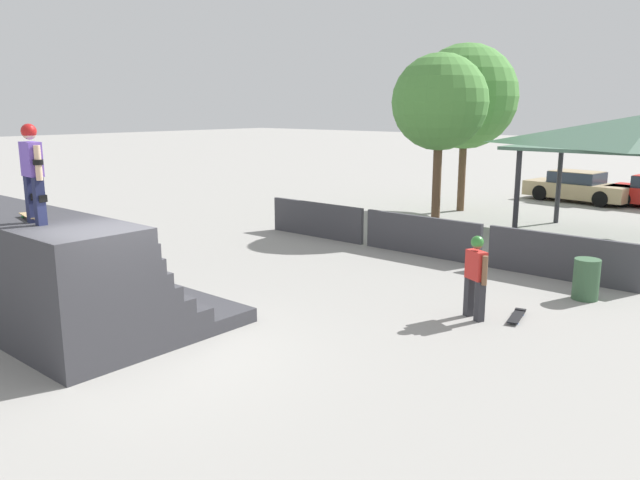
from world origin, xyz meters
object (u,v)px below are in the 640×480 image
bystander_walking (476,270)px  trash_bin (586,279)px  skateboard_on_deck (32,216)px  parked_car_tan (578,187)px  skater_on_deck (32,167)px  skateboard_on_ground (517,316)px  tree_far_back (440,103)px  tree_beside_pavilion (466,97)px

bystander_walking → trash_bin: size_ratio=1.86×
skateboard_on_deck → parked_car_tan: bearing=97.6°
skater_on_deck → bystander_walking: bearing=55.5°
skateboard_on_ground → parked_car_tan: bearing=2.5°
tree_far_back → trash_bin: size_ratio=6.54×
tree_far_back → trash_bin: tree_far_back is taller
tree_beside_pavilion → parked_car_tan: bearing=63.7°
skateboard_on_deck → tree_beside_pavilion: size_ratio=0.14×
bystander_walking → tree_far_back: 9.49m
bystander_walking → parked_car_tan: 16.77m
skateboard_on_deck → tree_beside_pavilion: tree_beside_pavilion is taller
skateboard_on_deck → parked_car_tan: (1.47, 22.12, -1.52)m
skateboard_on_ground → tree_far_back: tree_far_back is taller
trash_bin → parked_car_tan: 14.60m
trash_bin → skater_on_deck: bearing=-124.7°
skateboard_on_ground → trash_bin: (0.55, 2.08, 0.37)m
bystander_walking → tree_far_back: size_ratio=0.28×
tree_beside_pavilion → trash_bin: (7.43, -8.51, -3.83)m
skateboard_on_deck → skateboard_on_ground: size_ratio=0.95×
skater_on_deck → tree_beside_pavilion: bearing=99.4°
tree_beside_pavilion → parked_car_tan: 6.92m
parked_car_tan → tree_far_back: bearing=-92.5°
skateboard_on_ground → tree_far_back: 9.78m
skateboard_on_ground → trash_bin: bearing=-27.4°
tree_beside_pavilion → trash_bin: bearing=-48.9°
skateboard_on_deck → parked_car_tan: 22.22m
bystander_walking → trash_bin: bystander_walking is taller
bystander_walking → parked_car_tan: size_ratio=0.36×
trash_bin → parked_car_tan: size_ratio=0.19×
skater_on_deck → tree_far_back: size_ratio=0.28×
tree_far_back → skater_on_deck: bearing=-87.9°
bystander_walking → trash_bin: (1.18, 2.59, -0.50)m
skater_on_deck → trash_bin: skater_on_deck is taller
skater_on_deck → skateboard_on_ground: 8.79m
skater_on_deck → skateboard_on_ground: size_ratio=1.78×
tree_beside_pavilion → tree_far_back: size_ratio=1.11×
skateboard_on_ground → tree_beside_pavilion: bearing=20.4°
bystander_walking → trash_bin: bearing=-87.8°
skater_on_deck → skateboard_on_ground: (5.30, 6.38, -2.91)m
skateboard_on_ground → tree_beside_pavilion: tree_beside_pavilion is taller
skateboard_on_deck → skateboard_on_ground: 8.75m
bystander_walking → trash_bin: 2.89m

